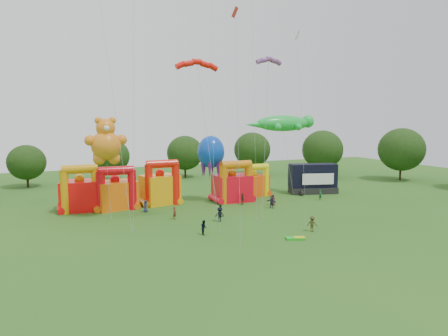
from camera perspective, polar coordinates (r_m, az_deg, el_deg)
name	(u,v)px	position (r m, az deg, el deg)	size (l,w,h in m)	color
ground	(282,256)	(40.17, 8.26, -12.39)	(160.00, 160.00, 0.00)	#265718
tree_ring	(269,193)	(38.49, 6.47, -3.57)	(122.29, 124.38, 12.07)	#352314
bouncy_castle_0	(80,193)	(61.83, -19.87, -3.39)	(5.97, 5.05, 6.91)	red
bouncy_castle_1	(116,192)	(61.55, -15.24, -3.39)	(6.50, 5.63, 6.55)	orange
bouncy_castle_2	(160,187)	(63.61, -9.07, -2.71)	(6.27, 5.47, 7.12)	#EB9F0C
bouncy_castle_3	(233,186)	(64.90, 1.24, -2.55)	(5.90, 4.82, 6.79)	red
bouncy_castle_4	(254,183)	(69.87, 4.28, -2.19)	(5.27, 4.54, 5.73)	#F94E0D
stage_trailer	(313,179)	(73.90, 12.58, -1.54)	(8.95, 5.23, 5.36)	black
teddy_bear_kite	(106,144)	(54.93, -16.48, 3.33)	(5.46, 3.88, 13.70)	orange
gecko_kite	(285,138)	(69.13, 8.71, 4.33)	(13.47, 7.56, 14.13)	green
octopus_kite	(211,156)	(64.55, -1.85, 1.75)	(4.37, 4.95, 10.78)	#0C3FB6
parafoil_kites	(170,113)	(52.15, -7.68, 7.76)	(26.75, 15.12, 32.91)	red
diamond_kites	(223,96)	(51.70, -0.21, 10.26)	(23.14, 17.90, 44.08)	red
folded_kite_bundle	(296,238)	(45.72, 10.20, -9.84)	(2.23, 1.65, 0.31)	green
spectator_0	(146,206)	(58.75, -11.14, -5.36)	(0.85, 0.55, 1.74)	#2A2C46
spectator_1	(175,213)	(54.09, -7.08, -6.39)	(0.61, 0.40, 1.67)	maroon
spectator_2	(220,210)	(55.21, -0.54, -6.05)	(0.82, 0.64, 1.70)	#16371C
spectator_3	(220,214)	(52.37, -0.64, -6.65)	(1.22, 0.70, 1.89)	black
spectator_4	(243,199)	(62.74, 2.66, -4.43)	(1.06, 0.44, 1.80)	#3F3019
spectator_5	(272,202)	(60.62, 6.81, -4.84)	(1.73, 0.55, 1.86)	#2E2944
spectator_6	(273,200)	(62.58, 7.00, -4.54)	(0.84, 0.55, 1.72)	maroon
spectator_7	(320,195)	(68.06, 13.62, -3.73)	(0.65, 0.43, 1.79)	#1C4827
spectator_8	(204,227)	(46.67, -2.89, -8.47)	(0.83, 0.65, 1.71)	black
spectator_9	(312,224)	(49.00, 12.48, -7.78)	(1.21, 0.70, 1.87)	#3C3618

